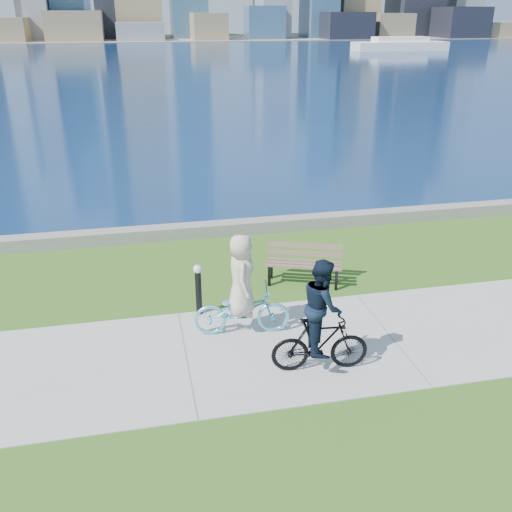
{
  "coord_description": "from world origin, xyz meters",
  "views": [
    {
      "loc": [
        -4.62,
        -8.93,
        5.9
      ],
      "look_at": [
        -2.27,
        1.95,
        1.1
      ],
      "focal_mm": 40.0,
      "sensor_mm": 36.0,
      "label": 1
    }
  ],
  "objects_px": {
    "bollard_lamp": "(198,286)",
    "cyclist_man": "(321,325)",
    "cyclist_woman": "(242,298)",
    "park_bench": "(304,260)"
  },
  "relations": [
    {
      "from": "cyclist_woman",
      "to": "cyclist_man",
      "type": "distance_m",
      "value": 1.89
    },
    {
      "from": "cyclist_woman",
      "to": "cyclist_man",
      "type": "bearing_deg",
      "value": -137.72
    },
    {
      "from": "park_bench",
      "to": "cyclist_man",
      "type": "distance_m",
      "value": 3.6
    },
    {
      "from": "cyclist_man",
      "to": "bollard_lamp",
      "type": "bearing_deg",
      "value": 42.89
    },
    {
      "from": "bollard_lamp",
      "to": "cyclist_man",
      "type": "bearing_deg",
      "value": -53.51
    },
    {
      "from": "bollard_lamp",
      "to": "cyclist_woman",
      "type": "distance_m",
      "value": 1.21
    },
    {
      "from": "park_bench",
      "to": "cyclist_man",
      "type": "xyz_separation_m",
      "value": [
        -0.75,
        -3.5,
        0.36
      ]
    },
    {
      "from": "park_bench",
      "to": "cyclist_woman",
      "type": "xyz_separation_m",
      "value": [
        -1.85,
        -1.97,
        0.23
      ]
    },
    {
      "from": "cyclist_man",
      "to": "park_bench",
      "type": "bearing_deg",
      "value": -5.65
    },
    {
      "from": "park_bench",
      "to": "cyclist_woman",
      "type": "relative_size",
      "value": 0.9
    }
  ]
}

